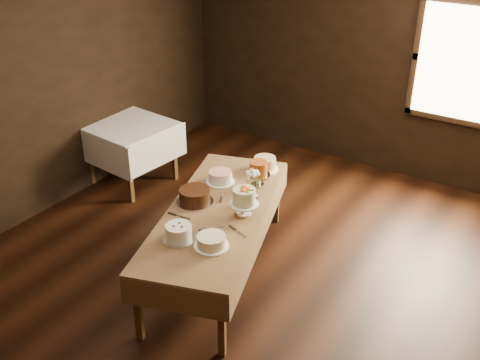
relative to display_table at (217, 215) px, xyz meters
name	(u,v)px	position (x,y,z in m)	size (l,w,h in m)	color
floor	(229,271)	(0.09, 0.06, -0.66)	(5.00, 6.00, 0.01)	black
wall_back	(360,62)	(0.09, 3.06, 0.74)	(5.00, 0.02, 2.80)	black
wall_left	(40,92)	(-2.41, 0.06, 0.74)	(0.02, 6.00, 2.80)	black
window	(466,64)	(1.39, 3.00, 0.94)	(1.10, 0.05, 1.30)	#FFEABF
display_table	(217,215)	(0.00, 0.00, 0.00)	(1.58, 2.48, 0.72)	#3F2913
side_table	(130,132)	(-2.01, 0.97, 0.03)	(1.02, 1.02, 0.79)	#3F2913
cake_speckled	(265,164)	(-0.06, 0.97, 0.12)	(0.30, 0.30, 0.14)	white
cake_lattice	(220,178)	(-0.29, 0.48, 0.11)	(0.33, 0.33, 0.11)	white
cake_caramel	(258,175)	(0.07, 0.63, 0.17)	(0.24, 0.24, 0.28)	silver
cake_chocolate	(195,196)	(-0.26, 0.01, 0.12)	(0.36, 0.36, 0.14)	silver
cake_flowers	(244,203)	(0.26, 0.08, 0.17)	(0.27, 0.27, 0.28)	white
cake_swirl	(179,233)	(0.01, -0.58, 0.12)	(0.29, 0.29, 0.15)	silver
cake_cream	(211,242)	(0.31, -0.51, 0.10)	(0.30, 0.30, 0.11)	white
cake_server_a	(217,228)	(0.18, -0.25, 0.06)	(0.24, 0.03, 0.01)	silver
cake_server_b	(241,234)	(0.41, -0.21, 0.06)	(0.24, 0.03, 0.01)	silver
cake_server_c	(222,194)	(-0.13, 0.28, 0.06)	(0.24, 0.03, 0.01)	silver
cake_server_d	(253,198)	(0.17, 0.37, 0.06)	(0.24, 0.03, 0.01)	silver
cake_server_e	(183,217)	(-0.18, -0.28, 0.06)	(0.24, 0.03, 0.01)	silver
flower_vase	(252,196)	(0.19, 0.33, 0.11)	(0.12, 0.12, 0.12)	#2D2823
flower_bouquet	(253,179)	(0.19, 0.33, 0.29)	(0.14, 0.14, 0.20)	white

